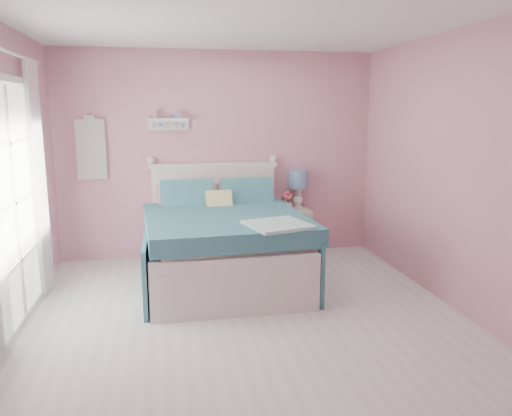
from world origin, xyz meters
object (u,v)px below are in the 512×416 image
object	(u,v)px
table_lamp	(298,182)
vase	(287,205)
nightstand	(294,232)
bed	(223,245)
teacup	(293,209)

from	to	relation	value
table_lamp	vase	distance (m)	0.34
nightstand	table_lamp	distance (m)	0.66
nightstand	bed	bearing A→B (deg)	-141.04
table_lamp	teacup	bearing A→B (deg)	-120.60
nightstand	table_lamp	bearing A→B (deg)	51.02
teacup	bed	bearing A→B (deg)	-143.80
nightstand	vase	size ratio (longest dim) A/B	4.00
vase	table_lamp	bearing A→B (deg)	29.01
table_lamp	teacup	xyz separation A→B (m)	(-0.12, -0.21, -0.32)
nightstand	teacup	xyz separation A→B (m)	(-0.05, -0.11, 0.33)
bed	vase	distance (m)	1.27
table_lamp	vase	bearing A→B (deg)	-150.99
teacup	vase	bearing A→B (deg)	111.28
vase	teacup	bearing A→B (deg)	-68.72
bed	nightstand	distance (m)	1.31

